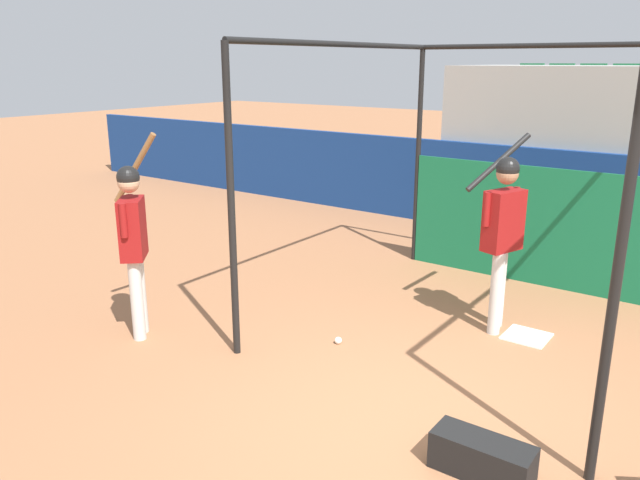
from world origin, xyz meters
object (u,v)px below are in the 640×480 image
Objects in this scene: player_waiting at (133,235)px; equipment_bag at (482,457)px; player_batter at (503,226)px; baseball at (338,340)px.

equipment_bag is at bearing -134.16° from player_waiting.
player_waiting reaches higher than player_batter.
player_waiting is 3.00× the size of equipment_bag.
player_waiting is at bearing 178.34° from equipment_bag.
player_batter reaches higher than equipment_bag.
player_batter is 3.79m from player_waiting.
baseball is (1.81, 1.04, -1.06)m from player_waiting.
player_batter is 2.79m from equipment_bag.
player_batter is 2.07m from baseball.
player_waiting is 28.39× the size of baseball.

